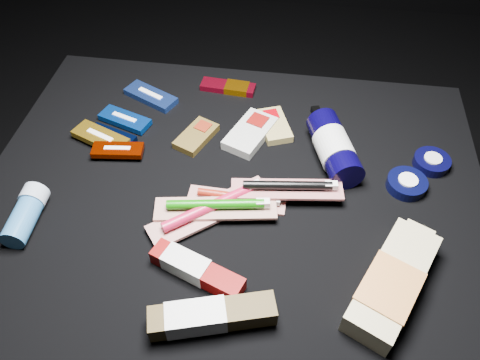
# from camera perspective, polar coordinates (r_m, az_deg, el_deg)

# --- Properties ---
(ground) EXTENTS (3.00, 3.00, 0.00)m
(ground) POSITION_cam_1_polar(r_m,az_deg,el_deg) (1.24, -0.77, -13.17)
(ground) COLOR black
(ground) RESTS_ON ground
(cloth_table) EXTENTS (0.98, 0.78, 0.40)m
(cloth_table) POSITION_cam_1_polar(r_m,az_deg,el_deg) (1.07, -0.88, -8.12)
(cloth_table) COLOR black
(cloth_table) RESTS_ON ground
(luna_bar_0) EXTENTS (0.13, 0.10, 0.02)m
(luna_bar_0) POSITION_cam_1_polar(r_m,az_deg,el_deg) (1.12, -10.82, 10.01)
(luna_bar_0) COLOR navy
(luna_bar_0) RESTS_ON cloth_table
(luna_bar_1) EXTENTS (0.12, 0.08, 0.02)m
(luna_bar_1) POSITION_cam_1_polar(r_m,az_deg,el_deg) (1.07, -13.85, 7.17)
(luna_bar_1) COLOR #0A40AA
(luna_bar_1) RESTS_ON cloth_table
(luna_bar_2) EXTENTS (0.11, 0.07, 0.01)m
(luna_bar_2) POSITION_cam_1_polar(r_m,az_deg,el_deg) (1.03, -15.38, 5.13)
(luna_bar_2) COLOR black
(luna_bar_2) RESTS_ON cloth_table
(luna_bar_3) EXTENTS (0.13, 0.09, 0.02)m
(luna_bar_3) POSITION_cam_1_polar(r_m,az_deg,el_deg) (1.03, -16.62, 4.97)
(luna_bar_3) COLOR #AE8218
(luna_bar_3) RESTS_ON cloth_table
(luna_bar_4) EXTENTS (0.11, 0.05, 0.01)m
(luna_bar_4) POSITION_cam_1_polar(r_m,az_deg,el_deg) (0.99, -14.68, 3.55)
(luna_bar_4) COLOR #751400
(luna_bar_4) RESTS_ON cloth_table
(clif_bar_0) EXTENTS (0.09, 0.11, 0.02)m
(clif_bar_0) POSITION_cam_1_polar(r_m,az_deg,el_deg) (1.01, -5.21, 5.48)
(clif_bar_0) COLOR #4E3D17
(clif_bar_0) RESTS_ON cloth_table
(clif_bar_1) EXTENTS (0.11, 0.14, 0.02)m
(clif_bar_1) POSITION_cam_1_polar(r_m,az_deg,el_deg) (1.01, 1.40, 5.92)
(clif_bar_1) COLOR #B0B1A9
(clif_bar_1) RESTS_ON cloth_table
(clif_bar_2) EXTENTS (0.09, 0.12, 0.02)m
(clif_bar_2) POSITION_cam_1_polar(r_m,az_deg,el_deg) (1.03, 4.12, 6.81)
(clif_bar_2) COLOR #99884B
(clif_bar_2) RESTS_ON cloth_table
(power_bar) EXTENTS (0.13, 0.05, 0.02)m
(power_bar) POSITION_cam_1_polar(r_m,az_deg,el_deg) (1.13, -1.11, 11.22)
(power_bar) COLOR maroon
(power_bar) RESTS_ON cloth_table
(lotion_bottle) EXTENTS (0.12, 0.22, 0.07)m
(lotion_bottle) POSITION_cam_1_polar(r_m,az_deg,el_deg) (0.96, 11.37, 3.91)
(lotion_bottle) COLOR black
(lotion_bottle) RESTS_ON cloth_table
(cream_tin_upper) EXTENTS (0.07, 0.07, 0.02)m
(cream_tin_upper) POSITION_cam_1_polar(r_m,az_deg,el_deg) (1.02, 22.32, 2.06)
(cream_tin_upper) COLOR black
(cream_tin_upper) RESTS_ON cloth_table
(cream_tin_lower) EXTENTS (0.08, 0.08, 0.02)m
(cream_tin_lower) POSITION_cam_1_polar(r_m,az_deg,el_deg) (0.96, 19.66, -0.42)
(cream_tin_lower) COLOR black
(cream_tin_lower) RESTS_ON cloth_table
(bodywash_bottle) EXTENTS (0.17, 0.24, 0.05)m
(bodywash_bottle) POSITION_cam_1_polar(r_m,az_deg,el_deg) (0.80, 18.00, -11.98)
(bodywash_bottle) COLOR tan
(bodywash_bottle) RESTS_ON cloth_table
(deodorant_stick) EXTENTS (0.05, 0.12, 0.05)m
(deodorant_stick) POSITION_cam_1_polar(r_m,az_deg,el_deg) (0.93, -24.66, -3.79)
(deodorant_stick) COLOR #2A6091
(deodorant_stick) RESTS_ON cloth_table
(toothbrush_pack_0) EXTENTS (0.19, 0.05, 0.02)m
(toothbrush_pack_0) POSITION_cam_1_polar(r_m,az_deg,el_deg) (0.88, -0.27, -2.28)
(toothbrush_pack_0) COLOR beige
(toothbrush_pack_0) RESTS_ON cloth_table
(toothbrush_pack_1) EXTENTS (0.22, 0.19, 0.03)m
(toothbrush_pack_1) POSITION_cam_1_polar(r_m,az_deg,el_deg) (0.86, -3.40, -3.45)
(toothbrush_pack_1) COLOR silver
(toothbrush_pack_1) RESTS_ON cloth_table
(toothbrush_pack_2) EXTENTS (0.23, 0.09, 0.02)m
(toothbrush_pack_2) POSITION_cam_1_polar(r_m,az_deg,el_deg) (0.85, -2.79, -3.25)
(toothbrush_pack_2) COLOR #BDB8B1
(toothbrush_pack_2) RESTS_ON cloth_table
(toothbrush_pack_3) EXTENTS (0.21, 0.07, 0.02)m
(toothbrush_pack_3) POSITION_cam_1_polar(r_m,az_deg,el_deg) (0.88, 5.97, -0.93)
(toothbrush_pack_3) COLOR #B0A9A5
(toothbrush_pack_3) RESTS_ON cloth_table
(toothpaste_carton_red) EXTENTS (0.17, 0.09, 0.03)m
(toothpaste_carton_red) POSITION_cam_1_polar(r_m,az_deg,el_deg) (0.79, -5.72, -10.67)
(toothpaste_carton_red) COLOR #6E0504
(toothpaste_carton_red) RESTS_ON cloth_table
(toothpaste_carton_green) EXTENTS (0.20, 0.09, 0.04)m
(toothpaste_carton_green) POSITION_cam_1_polar(r_m,az_deg,el_deg) (0.74, -4.07, -16.25)
(toothpaste_carton_green) COLOR #3B2E11
(toothpaste_carton_green) RESTS_ON cloth_table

